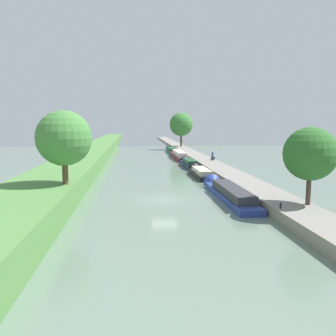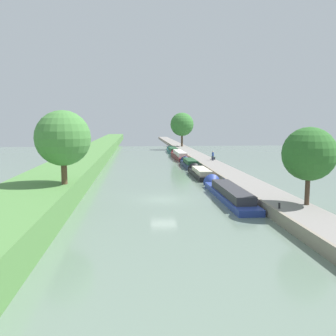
% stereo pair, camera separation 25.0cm
% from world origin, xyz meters
% --- Properties ---
extents(ground_plane, '(160.00, 160.00, 0.00)m').
position_xyz_m(ground_plane, '(0.00, 0.00, 0.00)').
color(ground_plane, slate).
extents(left_grassy_bank, '(6.53, 260.00, 2.26)m').
position_xyz_m(left_grassy_bank, '(-11.34, 0.00, 1.13)').
color(left_grassy_bank, '#518442').
rests_on(left_grassy_bank, ground_plane).
extents(right_towpath, '(3.62, 260.00, 0.93)m').
position_xyz_m(right_towpath, '(9.89, 0.00, 0.46)').
color(right_towpath, gray).
rests_on(right_towpath, ground_plane).
extents(stone_quay, '(0.25, 260.00, 0.98)m').
position_xyz_m(stone_quay, '(7.95, 0.00, 0.49)').
color(stone_quay, gray).
rests_on(stone_quay, ground_plane).
extents(narrowboat_blue, '(2.19, 15.41, 2.11)m').
position_xyz_m(narrowboat_blue, '(6.52, 0.43, 0.54)').
color(narrowboat_blue, '#283D93').
rests_on(narrowboat_blue, ground_plane).
extents(narrowboat_black, '(2.07, 10.69, 1.97)m').
position_xyz_m(narrowboat_black, '(6.35, 15.20, 0.49)').
color(narrowboat_black, black).
rests_on(narrowboat_black, ground_plane).
extents(narrowboat_navy, '(2.02, 10.61, 1.99)m').
position_xyz_m(narrowboat_navy, '(6.48, 26.38, 0.55)').
color(narrowboat_navy, '#141E42').
rests_on(narrowboat_navy, ground_plane).
extents(narrowboat_maroon, '(1.96, 17.14, 2.17)m').
position_xyz_m(narrowboat_maroon, '(6.44, 40.58, 0.67)').
color(narrowboat_maroon, maroon).
rests_on(narrowboat_maroon, ground_plane).
extents(narrowboat_teal, '(2.11, 12.22, 2.00)m').
position_xyz_m(narrowboat_teal, '(6.60, 55.68, 0.52)').
color(narrowboat_teal, '#195B60').
rests_on(narrowboat_teal, ground_plane).
extents(tree_rightbank_near, '(4.31, 4.31, 6.30)m').
position_xyz_m(tree_rightbank_near, '(11.11, -7.32, 5.06)').
color(tree_rightbank_near, '#4C3828').
rests_on(tree_rightbank_near, right_towpath).
extents(tree_rightbank_midnear, '(6.39, 6.39, 9.26)m').
position_xyz_m(tree_rightbank_midnear, '(10.12, 64.35, 6.97)').
color(tree_rightbank_midnear, '#4C3828').
rests_on(tree_rightbank_midnear, right_towpath).
extents(tree_leftbank_downstream, '(4.75, 4.75, 6.36)m').
position_xyz_m(tree_leftbank_downstream, '(-8.87, -3.37, 6.23)').
color(tree_leftbank_downstream, brown).
rests_on(tree_leftbank_downstream, left_grassy_bank).
extents(person_walking, '(0.34, 0.34, 1.66)m').
position_xyz_m(person_walking, '(10.72, 26.87, 1.80)').
color(person_walking, '#282D42').
rests_on(person_walking, right_towpath).
extents(mooring_bollard_near, '(0.16, 0.16, 0.45)m').
position_xyz_m(mooring_bollard_near, '(8.38, -8.38, 1.15)').
color(mooring_bollard_near, black).
rests_on(mooring_bollard_near, right_towpath).
extents(mooring_bollard_far, '(0.16, 0.16, 0.45)m').
position_xyz_m(mooring_bollard_far, '(8.38, 61.01, 1.15)').
color(mooring_bollard_far, black).
rests_on(mooring_bollard_far, right_towpath).
extents(park_bench, '(0.44, 1.50, 0.47)m').
position_xyz_m(park_bench, '(11.25, 28.87, 1.27)').
color(park_bench, '#333338').
rests_on(park_bench, right_towpath).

